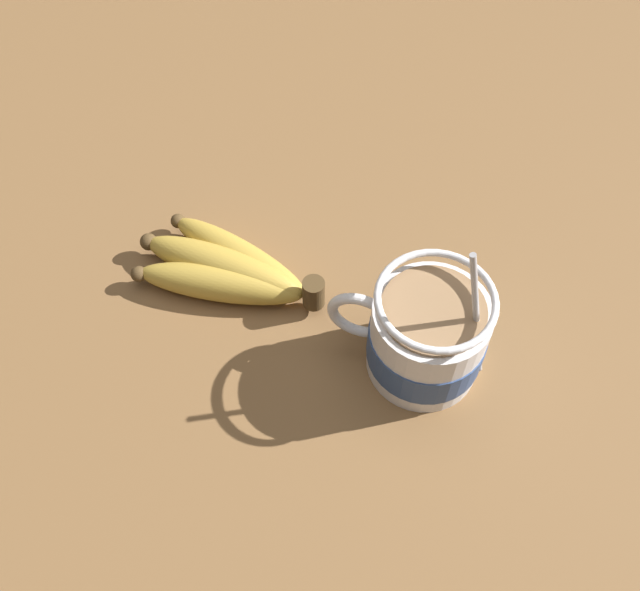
{
  "coord_description": "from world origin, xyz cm",
  "views": [
    {
      "loc": [
        -7.49,
        32.34,
        57.45
      ],
      "look_at": [
        2.26,
        0.41,
        7.58
      ],
      "focal_mm": 40.0,
      "sensor_mm": 36.0,
      "label": 1
    }
  ],
  "objects": [
    {
      "name": "coffee_mug",
      "position": [
        -7.12,
        1.67,
        7.48
      ],
      "size": [
        13.52,
        9.65,
        16.09
      ],
      "color": "silver",
      "rests_on": "table"
    },
    {
      "name": "table",
      "position": [
        0.0,
        0.0,
        1.57
      ],
      "size": [
        124.71,
        124.71,
        3.15
      ],
      "color": "brown",
      "rests_on": "ground"
    },
    {
      "name": "banana_bunch",
      "position": [
        11.69,
        -1.55,
        4.86
      ],
      "size": [
        18.44,
        10.02,
        4.1
      ],
      "color": "#4C381E",
      "rests_on": "table"
    }
  ]
}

